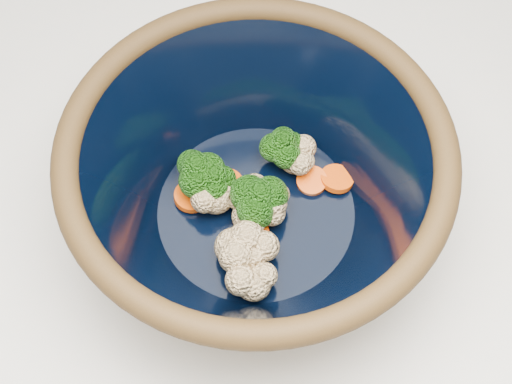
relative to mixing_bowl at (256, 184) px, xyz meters
name	(u,v)px	position (x,y,z in m)	size (l,w,h in m)	color
mixing_bowl	(256,184)	(0.00, 0.00, 0.00)	(0.34, 0.34, 0.14)	black
vegetable_pile	(246,196)	(-0.01, 0.00, -0.02)	(0.17, 0.16, 0.05)	#608442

